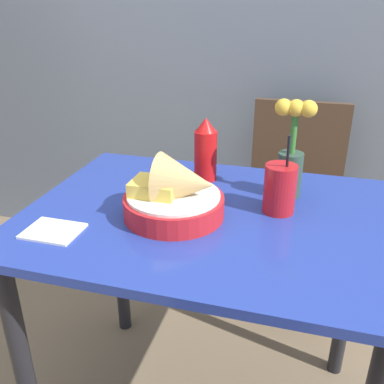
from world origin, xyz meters
TOP-DOWN VIEW (x-y plane):
  - dining_table at (0.00, 0.00)m, footprint 0.96×0.72m
  - chair_far_window at (0.20, 0.77)m, footprint 0.40×0.40m
  - food_basket at (-0.07, -0.04)m, footprint 0.26×0.26m
  - ketchup_bottle at (-0.06, 0.22)m, footprint 0.07×0.07m
  - drink_cup at (0.18, 0.06)m, footprint 0.08×0.08m
  - flower_vase at (0.19, 0.17)m, footprint 0.11×0.07m
  - napkin at (-0.34, -0.20)m, footprint 0.13×0.11m

SIDE VIEW (x-z plane):
  - chair_far_window at x=0.20m, z-range 0.08..0.94m
  - dining_table at x=0.00m, z-range 0.25..0.99m
  - napkin at x=-0.34m, z-range 0.74..0.75m
  - food_basket at x=-0.07m, z-range 0.72..0.89m
  - drink_cup at x=0.18m, z-range 0.69..0.91m
  - ketchup_bottle at x=-0.06m, z-range 0.74..0.93m
  - flower_vase at x=0.19m, z-range 0.73..1.01m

